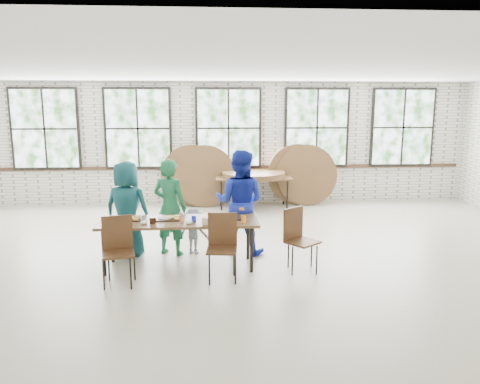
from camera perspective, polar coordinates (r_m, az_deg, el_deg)
The scene contains 13 objects.
room at distance 11.60m, azimuth -1.41°, elevation 7.56°, with size 12.00×12.00×12.00m.
dining_table at distance 7.17m, azimuth -7.44°, elevation -3.84°, with size 2.40×0.80×0.74m.
chair_near_left at distance 6.76m, azimuth -14.65°, elevation -6.20°, with size 0.50×0.48×0.95m.
chair_near_right at distance 6.71m, azimuth -2.18°, elevation -5.95°, with size 0.46×0.44×0.95m.
chair_spare at distance 7.10m, azimuth 7.05°, elevation -5.09°, with size 0.58×0.58×0.95m.
adult_teal at distance 7.88m, azimuth -13.59°, elevation -2.00°, with size 0.77×0.50×1.57m, color #155352.
adult_green at distance 7.79m, azimuth -8.54°, elevation -1.84°, with size 0.58×0.38×1.60m, color #1D6F42.
toddler at distance 7.87m, azimuth -5.65°, elevation -4.71°, with size 0.51×0.29×0.79m, color #131A3C.
adult_blue at distance 7.77m, azimuth -0.04°, elevation -1.24°, with size 0.84×0.66×1.74m, color #1728A3.
storage_table at distance 11.20m, azimuth 1.65°, elevation 1.56°, with size 1.81×0.77×0.74m.
tabletop_clutter at distance 7.12m, azimuth -6.83°, elevation -3.32°, with size 1.99×0.58×0.11m.
round_tops_stacked at distance 11.18m, azimuth 1.65°, elevation 2.16°, with size 1.50×1.50×0.13m.
round_tops_leaning at distance 11.42m, azimuth 1.31°, elevation 1.99°, with size 4.32×0.37×1.50m.
Camera 1 is at (-0.53, -7.13, 2.50)m, focal length 35.00 mm.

